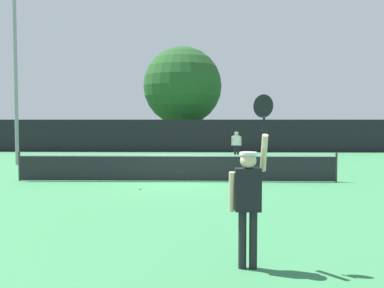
{
  "coord_description": "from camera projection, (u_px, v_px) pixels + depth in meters",
  "views": [
    {
      "loc": [
        1.02,
        -16.3,
        2.2
      ],
      "look_at": [
        0.5,
        2.43,
        1.22
      ],
      "focal_mm": 42.59,
      "sensor_mm": 36.0,
      "label": 1
    }
  ],
  "objects": [
    {
      "name": "player_serving",
      "position": [
        249.0,
        191.0,
        6.71
      ],
      "size": [
        0.68,
        0.4,
        2.59
      ],
      "color": "black",
      "rests_on": "ground"
    },
    {
      "name": "large_tree",
      "position": [
        182.0,
        86.0,
        35.59
      ],
      "size": [
        6.12,
        6.12,
        7.95
      ],
      "color": "brown",
      "rests_on": "ground"
    },
    {
      "name": "perimeter_fence",
      "position": [
        190.0,
        136.0,
        31.72
      ],
      "size": [
        33.22,
        0.12,
        2.26
      ],
      "primitive_type": "cube",
      "color": "black",
      "rests_on": "ground"
    },
    {
      "name": "tennis_ball",
      "position": [
        140.0,
        189.0,
        14.41
      ],
      "size": [
        0.07,
        0.07,
        0.07
      ],
      "primitive_type": "sphere",
      "color": "#CCE033",
      "rests_on": "ground"
    },
    {
      "name": "parked_car_near",
      "position": [
        99.0,
        137.0,
        39.81
      ],
      "size": [
        2.01,
        4.25,
        1.69
      ],
      "rotation": [
        0.0,
        0.0,
        -0.03
      ],
      "color": "black",
      "rests_on": "ground"
    },
    {
      "name": "light_pole",
      "position": [
        15.0,
        62.0,
        22.28
      ],
      "size": [
        1.18,
        0.28,
        8.96
      ],
      "color": "gray",
      "rests_on": "ground"
    },
    {
      "name": "player_receiving",
      "position": [
        236.0,
        142.0,
        26.23
      ],
      "size": [
        0.57,
        0.23,
        1.53
      ],
      "rotation": [
        0.0,
        0.0,
        3.14
      ],
      "color": "white",
      "rests_on": "ground"
    },
    {
      "name": "ground_plane",
      "position": [
        176.0,
        181.0,
        16.41
      ],
      "size": [
        120.0,
        120.0,
        0.0
      ],
      "primitive_type": "plane",
      "color": "#387F4C"
    },
    {
      "name": "parked_car_far",
      "position": [
        315.0,
        138.0,
        37.47
      ],
      "size": [
        2.3,
        4.37,
        1.69
      ],
      "rotation": [
        0.0,
        0.0,
        0.1
      ],
      "color": "navy",
      "rests_on": "ground"
    },
    {
      "name": "parked_car_mid",
      "position": [
        158.0,
        138.0,
        37.39
      ],
      "size": [
        2.5,
        4.44,
        1.69
      ],
      "rotation": [
        0.0,
        0.0,
        0.15
      ],
      "color": "red",
      "rests_on": "ground"
    },
    {
      "name": "tennis_net",
      "position": [
        176.0,
        167.0,
        16.39
      ],
      "size": [
        11.52,
        0.08,
        1.07
      ],
      "color": "#232328",
      "rests_on": "ground"
    }
  ]
}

